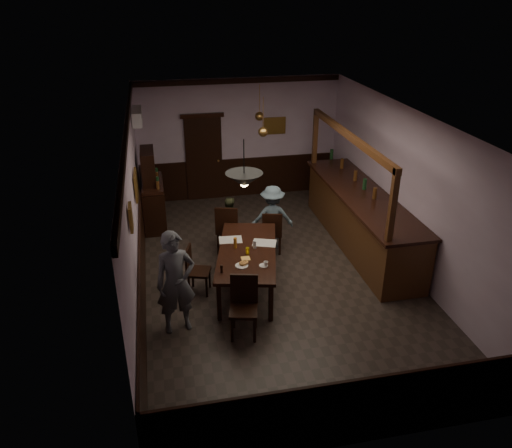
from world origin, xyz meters
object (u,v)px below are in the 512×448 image
object	(u,v)px
chair_near	(244,303)
soda_can	(247,251)
bar_counter	(361,218)
chair_far_left	(227,227)
coffee_cup	(266,264)
sideboard	(153,196)
chair_far_right	(272,231)
person_seated_left	(229,222)
pendant_iron	(244,180)
chair_side	(195,268)
pendant_brass_mid	(263,132)
dining_table	(247,253)
person_standing	(176,283)
person_seated_right	(272,217)
pendant_brass_far	(259,116)

from	to	relation	value
chair_near	soda_can	size ratio (longest dim) A/B	8.27
soda_can	bar_counter	world-z (taller)	bar_counter
chair_far_left	soda_can	size ratio (longest dim) A/B	8.73
coffee_cup	sideboard	world-z (taller)	sideboard
chair_far_right	person_seated_left	world-z (taller)	person_seated_left
chair_far_left	person_seated_left	xyz separation A→B (m)	(0.07, 0.28, -0.03)
chair_far_right	pendant_iron	world-z (taller)	pendant_iron
chair_side	person_seated_left	size ratio (longest dim) A/B	0.81
coffee_cup	pendant_brass_mid	world-z (taller)	pendant_brass_mid
dining_table	person_standing	bearing A→B (deg)	-143.20
person_seated_right	dining_table	bearing A→B (deg)	67.88
person_seated_left	pendant_iron	size ratio (longest dim) A/B	1.50
chair_far_left	pendant_iron	world-z (taller)	pendant_iron
soda_can	pendant_brass_mid	xyz separation A→B (m)	(0.74, 2.15, 1.49)
dining_table	person_seated_right	size ratio (longest dim) A/B	1.75
chair_far_left	chair_far_right	size ratio (longest dim) A/B	1.14
person_standing	chair_far_right	bearing A→B (deg)	35.44
person_standing	pendant_brass_mid	size ratio (longest dim) A/B	2.11
pendant_brass_far	pendant_brass_mid	bearing A→B (deg)	-98.86
person_standing	pendant_brass_far	distance (m)	5.04
chair_side	soda_can	bearing A→B (deg)	-82.57
dining_table	chair_far_right	world-z (taller)	chair_far_right
chair_far_right	person_standing	world-z (taller)	person_standing
pendant_brass_mid	pendant_iron	bearing A→B (deg)	-107.89
chair_far_right	pendant_iron	distance (m)	2.83
soda_can	pendant_iron	bearing A→B (deg)	-104.09
chair_side	sideboard	world-z (taller)	sideboard
chair_far_right	bar_counter	distance (m)	1.89
bar_counter	pendant_brass_mid	distance (m)	2.68
person_seated_right	chair_far_right	bearing A→B (deg)	83.72
chair_far_left	bar_counter	bearing A→B (deg)	-168.52
coffee_cup	pendant_brass_mid	xyz separation A→B (m)	(0.52, 2.63, 1.50)
person_seated_left	pendant_iron	distance (m)	3.01
chair_side	sideboard	distance (m)	3.05
person_seated_right	bar_counter	world-z (taller)	bar_counter
coffee_cup	sideboard	size ratio (longest dim) A/B	0.05
chair_side	pendant_brass_far	bearing A→B (deg)	-12.70
person_standing	pendant_brass_far	xyz separation A→B (m)	(2.23, 4.28, 1.44)
chair_side	coffee_cup	xyz separation A→B (m)	(1.14, -0.62, 0.31)
pendant_brass_mid	pendant_brass_far	world-z (taller)	same
person_seated_right	pendant_brass_mid	world-z (taller)	pendant_brass_mid
person_standing	coffee_cup	size ratio (longest dim) A/B	21.40
coffee_cup	pendant_brass_far	world-z (taller)	pendant_brass_far
coffee_cup	pendant_iron	size ratio (longest dim) A/B	0.11
chair_far_left	person_seated_left	size ratio (longest dim) A/B	0.96
chair_side	bar_counter	world-z (taller)	bar_counter
chair_side	chair_near	bearing A→B (deg)	-136.85
sideboard	pendant_brass_far	xyz separation A→B (m)	(2.51, 0.31, 1.59)
person_seated_left	pendant_brass_far	distance (m)	2.63
person_standing	person_seated_left	world-z (taller)	person_standing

